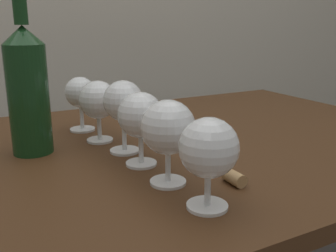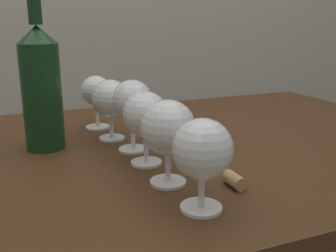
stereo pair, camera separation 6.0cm
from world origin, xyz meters
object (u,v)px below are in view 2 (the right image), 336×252
(wine_glass_white, at_px, (168,128))
(wine_glass_cabernet, at_px, (96,93))
(cork, at_px, (234,180))
(wine_glass_pinot, at_px, (206,150))
(wine_glass_merlot, at_px, (110,100))
(wine_glass_port, at_px, (146,116))
(wine_bottle, at_px, (41,86))
(wine_glass_chardonnay, at_px, (132,101))

(wine_glass_white, bearing_deg, wine_glass_cabernet, 95.02)
(cork, bearing_deg, wine_glass_pinot, -148.60)
(wine_glass_merlot, bearing_deg, wine_glass_pinot, -84.24)
(wine_glass_pinot, relative_size, wine_glass_port, 0.97)
(wine_bottle, bearing_deg, wine_glass_pinot, -63.86)
(wine_glass_white, xyz_separation_m, wine_glass_chardonnay, (-0.00, 0.18, 0.01))
(wine_bottle, bearing_deg, wine_glass_white, -57.96)
(wine_glass_pinot, bearing_deg, cork, 31.40)
(wine_glass_merlot, height_order, wine_bottle, wine_bottle)
(wine_glass_white, relative_size, wine_glass_cabernet, 1.07)
(wine_glass_port, height_order, wine_bottle, wine_bottle)
(wine_glass_port, bearing_deg, wine_glass_pinot, -85.05)
(wine_glass_merlot, distance_m, cork, 0.35)
(wine_glass_cabernet, bearing_deg, wine_glass_chardonnay, -81.30)
(wine_glass_chardonnay, distance_m, cork, 0.27)
(wine_glass_merlot, xyz_separation_m, wine_glass_cabernet, (-0.01, 0.10, -0.00))
(wine_glass_cabernet, bearing_deg, wine_glass_pinot, -84.39)
(wine_glass_merlot, bearing_deg, cork, -70.27)
(cork, bearing_deg, wine_glass_merlot, 109.73)
(wine_glass_white, distance_m, wine_glass_port, 0.10)
(wine_glass_port, bearing_deg, wine_glass_cabernet, 96.07)
(wine_glass_port, distance_m, wine_glass_chardonnay, 0.08)
(wine_bottle, height_order, cork, wine_bottle)
(wine_glass_white, xyz_separation_m, wine_glass_merlot, (-0.02, 0.27, -0.00))
(wine_glass_chardonnay, xyz_separation_m, wine_bottle, (-0.16, 0.08, 0.03))
(wine_glass_pinot, distance_m, wine_glass_chardonnay, 0.28)
(wine_glass_merlot, xyz_separation_m, cork, (0.12, -0.32, -0.08))
(wine_glass_white, distance_m, cork, 0.13)
(wine_glass_cabernet, height_order, cork, wine_glass_cabernet)
(wine_glass_white, bearing_deg, cork, -29.57)
(wine_glass_chardonnay, xyz_separation_m, wine_glass_merlot, (-0.02, 0.09, -0.01))
(wine_glass_pinot, bearing_deg, wine_glass_port, 94.95)
(wine_glass_pinot, relative_size, cork, 3.12)
(wine_glass_chardonnay, bearing_deg, wine_glass_pinot, -86.58)
(wine_glass_port, height_order, wine_glass_cabernet, wine_glass_port)
(wine_glass_port, relative_size, cork, 3.22)
(wine_glass_port, height_order, cork, wine_glass_port)
(wine_bottle, relative_size, cork, 7.66)
(wine_glass_pinot, xyz_separation_m, cork, (0.08, 0.05, -0.08))
(wine_glass_white, relative_size, wine_bottle, 0.43)
(wine_glass_white, height_order, cork, wine_glass_white)
(wine_bottle, distance_m, cork, 0.42)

